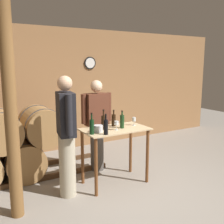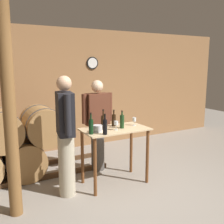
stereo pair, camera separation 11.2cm
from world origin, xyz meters
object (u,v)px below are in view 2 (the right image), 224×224
object	(u,v)px
wine_glass_near_center	(134,120)
person_host	(98,123)
wine_bottle_far_left	(91,126)
wine_bottle_left	(105,126)
wine_bottle_center	(103,122)
person_visitor_with_scarf	(66,134)
ice_bucket	(98,129)
wooden_post	(9,112)
wine_bottle_far_right	(122,121)
wine_glass_near_left	(116,123)
wine_bottle_right	(114,120)

from	to	relation	value
wine_glass_near_center	person_host	world-z (taller)	person_host
wine_bottle_far_left	wine_bottle_left	bearing A→B (deg)	-35.10
wine_bottle_center	person_visitor_with_scarf	bearing A→B (deg)	-174.65
wine_bottle_left	ice_bucket	world-z (taller)	wine_bottle_left
wooden_post	wine_bottle_center	xyz separation A→B (m)	(1.38, 0.24, -0.32)
wine_bottle_left	wooden_post	bearing A→B (deg)	177.67
person_visitor_with_scarf	wooden_post	bearing A→B (deg)	-166.75
person_visitor_with_scarf	person_host	bearing A→B (deg)	38.88
person_host	wooden_post	bearing A→B (deg)	-151.98
person_host	wine_bottle_center	bearing A→B (deg)	-106.88
wine_bottle_far_left	wine_bottle_far_right	xyz separation A→B (m)	(0.58, 0.10, -0.01)
wine_glass_near_left	wine_glass_near_center	xyz separation A→B (m)	(0.41, 0.12, -0.01)
wine_bottle_far_right	person_visitor_with_scarf	distance (m)	0.93
wine_bottle_far_left	wine_bottle_right	bearing A→B (deg)	27.99
wine_bottle_far_left	person_host	distance (m)	0.91
wine_bottle_center	ice_bucket	size ratio (longest dim) A/B	2.21
wine_bottle_far_left	wine_bottle_right	world-z (taller)	wine_bottle_far_left
wine_bottle_center	person_visitor_with_scarf	distance (m)	0.64
wine_glass_near_left	ice_bucket	world-z (taller)	wine_glass_near_left
wine_bottle_center	wine_bottle_far_right	bearing A→B (deg)	-13.92
person_visitor_with_scarf	wine_glass_near_left	bearing A→B (deg)	-5.46
wine_bottle_right	wine_bottle_far_right	xyz separation A→B (m)	(0.05, -0.19, 0.01)
wine_bottle_far_left	wine_glass_near_left	world-z (taller)	wine_bottle_far_left
wine_bottle_right	wine_glass_near_left	size ratio (longest dim) A/B	1.92
wine_glass_near_left	person_visitor_with_scarf	distance (m)	0.79
wine_glass_near_left	wine_glass_near_center	world-z (taller)	wine_glass_near_left
wooden_post	wine_bottle_far_right	distance (m)	1.72
wine_bottle_far_right	person_host	bearing A→B (deg)	99.66
wine_bottle_far_right	person_visitor_with_scarf	xyz separation A→B (m)	(-0.93, 0.01, -0.09)
wine_bottle_center	wine_bottle_right	size ratio (longest dim) A/B	1.15
wine_bottle_right	ice_bucket	size ratio (longest dim) A/B	1.92
wine_bottle_far_right	wine_glass_near_left	distance (m)	0.15
wine_bottle_far_right	ice_bucket	bearing A→B (deg)	-175.61
wine_bottle_left	wine_bottle_right	bearing A→B (deg)	47.64
wooden_post	ice_bucket	size ratio (longest dim) A/B	19.02
wooden_post	wine_bottle_left	bearing A→B (deg)	-2.33
wine_bottle_right	wine_bottle_far_right	size ratio (longest dim) A/B	0.96
wine_bottle_center	wine_bottle_far_right	distance (m)	0.30
wine_bottle_far_right	person_host	distance (m)	0.70
wine_bottle_far_left	wine_glass_near_left	xyz separation A→B (m)	(0.44, 0.04, -0.01)
wine_bottle_far_right	person_visitor_with_scarf	world-z (taller)	person_visitor_with_scarf
wine_bottle_right	person_host	xyz separation A→B (m)	(-0.07, 0.48, -0.15)
wine_bottle_far_right	ice_bucket	world-z (taller)	wine_bottle_far_right
person_host	person_visitor_with_scarf	world-z (taller)	person_visitor_with_scarf
wine_bottle_far_right	wine_bottle_right	bearing A→B (deg)	103.66
wooden_post	wine_glass_near_center	distance (m)	1.99
wine_glass_near_left	ice_bucket	size ratio (longest dim) A/B	1.00
wine_bottle_far_right	ice_bucket	xyz separation A→B (m)	(-0.44, -0.03, -0.06)
wine_bottle_far_right	wine_glass_near_center	bearing A→B (deg)	12.49
wine_glass_near_center	wine_glass_near_left	bearing A→B (deg)	-163.63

